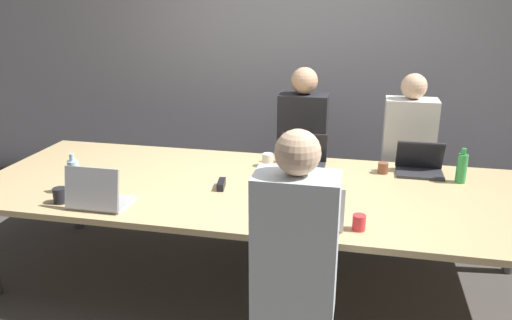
{
  "coord_description": "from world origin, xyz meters",
  "views": [
    {
      "loc": [
        0.62,
        -3.06,
        1.98
      ],
      "look_at": [
        -0.06,
        0.1,
        0.89
      ],
      "focal_mm": 35.0,
      "sensor_mm": 36.0,
      "label": 1
    }
  ],
  "objects_px": {
    "laptop_far_right": "(420,164)",
    "stapler": "(221,184)",
    "laptop_near_midright": "(314,214)",
    "bottle_near_left": "(74,176)",
    "laptop_far_center": "(303,157)",
    "cup_far_center": "(268,160)",
    "bottle_far_right": "(462,168)",
    "cup_near_midright": "(359,222)",
    "person_far_center": "(302,153)",
    "cup_near_left": "(60,195)",
    "cup_far_right": "(383,168)",
    "person_far_right": "(406,162)",
    "laptop_near_left": "(97,196)",
    "person_near_midright": "(294,273)"
  },
  "relations": [
    {
      "from": "cup_near_midright",
      "to": "cup_far_center",
      "type": "bearing_deg",
      "value": 126.36
    },
    {
      "from": "person_far_right",
      "to": "person_near_midright",
      "type": "relative_size",
      "value": 0.99
    },
    {
      "from": "laptop_near_left",
      "to": "cup_near_left",
      "type": "bearing_deg",
      "value": -3.9
    },
    {
      "from": "laptop_far_right",
      "to": "stapler",
      "type": "distance_m",
      "value": 1.44
    },
    {
      "from": "laptop_far_center",
      "to": "laptop_near_left",
      "type": "xyz_separation_m",
      "value": [
        -1.12,
        -1.04,
        0.01
      ]
    },
    {
      "from": "person_far_right",
      "to": "stapler",
      "type": "distance_m",
      "value": 1.63
    },
    {
      "from": "laptop_far_right",
      "to": "person_far_right",
      "type": "relative_size",
      "value": 0.24
    },
    {
      "from": "bottle_far_right",
      "to": "laptop_far_right",
      "type": "bearing_deg",
      "value": 152.62
    },
    {
      "from": "laptop_near_midright",
      "to": "cup_near_midright",
      "type": "distance_m",
      "value": 0.25
    },
    {
      "from": "person_far_center",
      "to": "cup_near_midright",
      "type": "xyz_separation_m",
      "value": [
        0.5,
        -1.48,
        0.1
      ]
    },
    {
      "from": "laptop_far_center",
      "to": "laptop_near_midright",
      "type": "xyz_separation_m",
      "value": [
        0.18,
        -1.01,
        0.0
      ]
    },
    {
      "from": "cup_near_midright",
      "to": "stapler",
      "type": "relative_size",
      "value": 0.56
    },
    {
      "from": "person_far_center",
      "to": "stapler",
      "type": "distance_m",
      "value": 1.12
    },
    {
      "from": "cup_far_right",
      "to": "laptop_near_left",
      "type": "relative_size",
      "value": 0.23
    },
    {
      "from": "bottle_far_right",
      "to": "laptop_near_midright",
      "type": "xyz_separation_m",
      "value": [
        -0.91,
        -0.89,
        -0.03
      ]
    },
    {
      "from": "cup_near_left",
      "to": "bottle_near_left",
      "type": "xyz_separation_m",
      "value": [
        0.0,
        0.17,
        0.07
      ]
    },
    {
      "from": "laptop_near_midright",
      "to": "person_far_right",
      "type": "bearing_deg",
      "value": -112.38
    },
    {
      "from": "laptop_near_midright",
      "to": "bottle_far_right",
      "type": "bearing_deg",
      "value": -135.84
    },
    {
      "from": "laptop_far_right",
      "to": "cup_near_left",
      "type": "height_order",
      "value": "laptop_far_right"
    },
    {
      "from": "cup_near_left",
      "to": "laptop_near_midright",
      "type": "distance_m",
      "value": 1.57
    },
    {
      "from": "person_far_center",
      "to": "cup_near_midright",
      "type": "height_order",
      "value": "person_far_center"
    },
    {
      "from": "laptop_near_midright",
      "to": "person_near_midright",
      "type": "bearing_deg",
      "value": 83.58
    },
    {
      "from": "cup_near_midright",
      "to": "bottle_near_left",
      "type": "bearing_deg",
      "value": 174.95
    },
    {
      "from": "laptop_far_right",
      "to": "stapler",
      "type": "xyz_separation_m",
      "value": [
        -1.31,
        -0.58,
        -0.04
      ]
    },
    {
      "from": "bottle_near_left",
      "to": "stapler",
      "type": "xyz_separation_m",
      "value": [
        0.9,
        0.28,
        -0.09
      ]
    },
    {
      "from": "bottle_far_right",
      "to": "cup_far_center",
      "type": "bearing_deg",
      "value": 177.84
    },
    {
      "from": "cup_near_midright",
      "to": "stapler",
      "type": "height_order",
      "value": "cup_near_midright"
    },
    {
      "from": "person_near_midright",
      "to": "cup_far_right",
      "type": "bearing_deg",
      "value": -107.89
    },
    {
      "from": "bottle_near_left",
      "to": "stapler",
      "type": "height_order",
      "value": "bottle_near_left"
    },
    {
      "from": "cup_far_right",
      "to": "bottle_far_right",
      "type": "distance_m",
      "value": 0.52
    },
    {
      "from": "cup_far_right",
      "to": "laptop_near_midright",
      "type": "distance_m",
      "value": 1.04
    },
    {
      "from": "laptop_far_center",
      "to": "cup_far_center",
      "type": "bearing_deg",
      "value": -163.44
    },
    {
      "from": "cup_far_center",
      "to": "laptop_near_left",
      "type": "distance_m",
      "value": 1.29
    },
    {
      "from": "stapler",
      "to": "bottle_near_left",
      "type": "bearing_deg",
      "value": -171.6
    },
    {
      "from": "cup_far_center",
      "to": "laptop_near_left",
      "type": "bearing_deg",
      "value": -131.7
    },
    {
      "from": "laptop_far_right",
      "to": "laptop_near_midright",
      "type": "xyz_separation_m",
      "value": [
        -0.65,
        -1.02,
        0.0
      ]
    },
    {
      "from": "cup_near_left",
      "to": "cup_far_right",
      "type": "bearing_deg",
      "value": 26.28
    },
    {
      "from": "person_far_center",
      "to": "stapler",
      "type": "bearing_deg",
      "value": -111.55
    },
    {
      "from": "bottle_far_right",
      "to": "person_near_midright",
      "type": "distance_m",
      "value": 1.63
    },
    {
      "from": "cup_near_left",
      "to": "cup_near_midright",
      "type": "relative_size",
      "value": 1.1
    },
    {
      "from": "person_far_right",
      "to": "cup_near_left",
      "type": "relative_size",
      "value": 14.51
    },
    {
      "from": "laptop_far_center",
      "to": "cup_near_midright",
      "type": "relative_size",
      "value": 3.87
    },
    {
      "from": "laptop_near_midright",
      "to": "cup_near_midright",
      "type": "xyz_separation_m",
      "value": [
        0.25,
        0.0,
        -0.03
      ]
    },
    {
      "from": "laptop_far_center",
      "to": "bottle_near_left",
      "type": "distance_m",
      "value": 1.62
    },
    {
      "from": "person_far_center",
      "to": "person_far_right",
      "type": "height_order",
      "value": "person_far_center"
    },
    {
      "from": "laptop_far_right",
      "to": "cup_near_midright",
      "type": "bearing_deg",
      "value": -111.74
    },
    {
      "from": "person_near_midright",
      "to": "bottle_far_right",
      "type": "bearing_deg",
      "value": -126.34
    },
    {
      "from": "laptop_far_right",
      "to": "laptop_near_midright",
      "type": "bearing_deg",
      "value": -122.66
    },
    {
      "from": "laptop_far_center",
      "to": "bottle_near_left",
      "type": "bearing_deg",
      "value": -148.3
    },
    {
      "from": "bottle_far_right",
      "to": "cup_near_left",
      "type": "height_order",
      "value": "bottle_far_right"
    }
  ]
}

